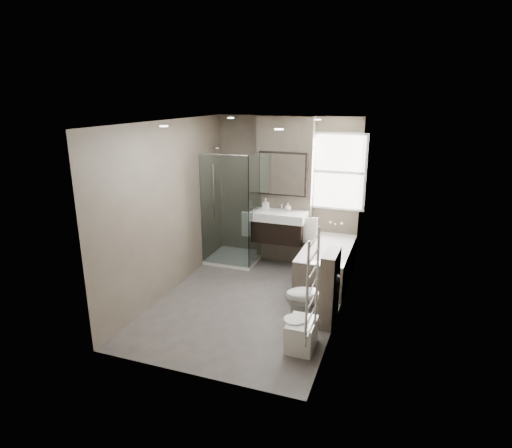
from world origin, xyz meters
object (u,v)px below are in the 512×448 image
at_px(toilet, 311,296).
at_px(bidet, 301,334).
at_px(bathtub, 327,262).
at_px(vanity, 279,226).

bearing_deg(toilet, bidet, -16.00).
relative_size(bathtub, bidet, 3.42).
bearing_deg(toilet, vanity, -170.14).
distance_m(toilet, bidet, 0.72).
bearing_deg(vanity, toilet, -60.47).
xyz_separation_m(vanity, toilet, (0.97, -1.71, -0.39)).
distance_m(vanity, bidet, 2.68).
bearing_deg(vanity, bathtub, -19.37).
bearing_deg(bidet, vanity, 112.81).
height_order(vanity, bathtub, vanity).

